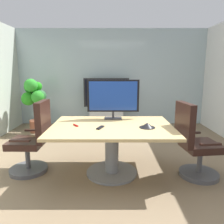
{
  "coord_description": "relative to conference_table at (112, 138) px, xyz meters",
  "views": [
    {
      "loc": [
        0.02,
        -3.01,
        1.54
      ],
      "look_at": [
        0.01,
        0.25,
        0.89
      ],
      "focal_mm": 34.56,
      "sensor_mm": 36.0,
      "label": 1
    }
  ],
  "objects": [
    {
      "name": "wall_back_glass_partition",
      "position": [
        -0.01,
        3.09,
        0.76
      ],
      "size": [
        5.24,
        0.1,
        2.62
      ],
      "primitive_type": "cube",
      "color": "#9EB2B7",
      "rests_on": "ground"
    },
    {
      "name": "remote_control",
      "position": [
        -0.16,
        -0.14,
        0.2
      ],
      "size": [
        0.11,
        0.18,
        0.02
      ],
      "primitive_type": "cube",
      "rotation": [
        0.0,
        0.0,
        -0.37
      ],
      "color": "black",
      "rests_on": "conference_table"
    },
    {
      "name": "conference_table",
      "position": [
        0.0,
        0.0,
        0.0
      ],
      "size": [
        1.74,
        1.25,
        0.74
      ],
      "color": "tan",
      "rests_on": "ground"
    },
    {
      "name": "office_chair_right",
      "position": [
        1.18,
        -0.1,
        -0.09
      ],
      "size": [
        0.62,
        0.6,
        1.09
      ],
      "rotation": [
        0.0,
        0.0,
        1.7
      ],
      "color": "#4C4C51",
      "rests_on": "ground"
    },
    {
      "name": "ground_plane",
      "position": [
        -0.01,
        0.0,
        -0.55
      ],
      "size": [
        7.17,
        7.17,
        0.0
      ],
      "primitive_type": "plane",
      "color": "#7A664C"
    },
    {
      "name": "whiteboard_marker",
      "position": [
        -0.52,
        -0.02,
        0.2
      ],
      "size": [
        0.09,
        0.12,
        0.02
      ],
      "primitive_type": "cube",
      "rotation": [
        0.0,
        0.0,
        -0.95
      ],
      "color": "red",
      "rests_on": "conference_table"
    },
    {
      "name": "office_chair_left",
      "position": [
        -1.18,
        0.05,
        -0.09
      ],
      "size": [
        0.6,
        0.57,
        1.09
      ],
      "rotation": [
        0.0,
        0.0,
        -1.58
      ],
      "color": "#4C4C51",
      "rests_on": "ground"
    },
    {
      "name": "wall_display_unit",
      "position": [
        -0.15,
        2.73,
        -0.11
      ],
      "size": [
        1.2,
        0.36,
        1.31
      ],
      "color": "#B7BABC",
      "rests_on": "ground"
    },
    {
      "name": "potted_plant",
      "position": [
        -1.9,
        2.19,
        0.29
      ],
      "size": [
        0.6,
        0.58,
        1.32
      ],
      "color": "brown",
      "rests_on": "ground"
    },
    {
      "name": "tv_monitor",
      "position": [
        0.02,
        0.45,
        0.55
      ],
      "size": [
        0.84,
        0.18,
        0.64
      ],
      "color": "#333338",
      "rests_on": "conference_table"
    },
    {
      "name": "conference_phone",
      "position": [
        0.49,
        -0.11,
        0.22
      ],
      "size": [
        0.22,
        0.22,
        0.07
      ],
      "color": "black",
      "rests_on": "conference_table"
    }
  ]
}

